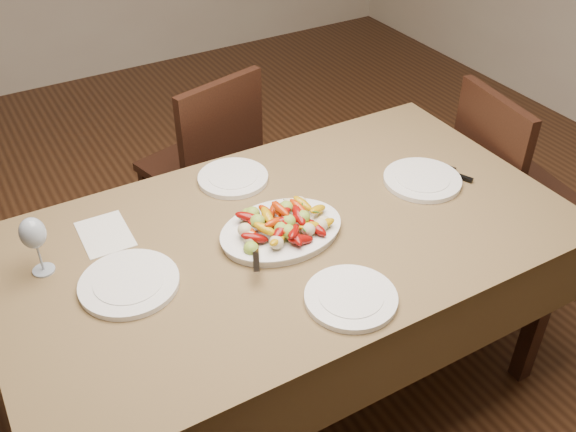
# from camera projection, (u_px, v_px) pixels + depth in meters

# --- Properties ---
(floor) EXTENTS (6.00, 6.00, 0.00)m
(floor) POSITION_uv_depth(u_px,v_px,m) (308.00, 332.00, 2.74)
(floor) COLOR #382011
(floor) RESTS_ON ground
(dining_table) EXTENTS (1.85, 1.05, 0.76)m
(dining_table) POSITION_uv_depth(u_px,v_px,m) (288.00, 314.00, 2.29)
(dining_table) COLOR brown
(dining_table) RESTS_ON ground
(chair_far) EXTENTS (0.51, 0.51, 0.95)m
(chair_far) POSITION_uv_depth(u_px,v_px,m) (198.00, 166.00, 2.90)
(chair_far) COLOR black
(chair_far) RESTS_ON ground
(chair_right) EXTENTS (0.47, 0.47, 0.95)m
(chair_right) POSITION_uv_depth(u_px,v_px,m) (515.00, 190.00, 2.75)
(chair_right) COLOR black
(chair_right) RESTS_ON ground
(serving_platter) EXTENTS (0.40, 0.29, 0.02)m
(serving_platter) POSITION_uv_depth(u_px,v_px,m) (281.00, 232.00, 2.04)
(serving_platter) COLOR white
(serving_platter) RESTS_ON dining_table
(roasted_vegetables) EXTENTS (0.32, 0.22, 0.09)m
(roasted_vegetables) POSITION_uv_depth(u_px,v_px,m) (281.00, 218.00, 2.01)
(roasted_vegetables) COLOR #700805
(roasted_vegetables) RESTS_ON serving_platter
(serving_spoon) EXTENTS (0.28, 0.18, 0.03)m
(serving_spoon) POSITION_uv_depth(u_px,v_px,m) (269.00, 236.00, 1.97)
(serving_spoon) COLOR #9EA0A8
(serving_spoon) RESTS_ON serving_platter
(plate_left) EXTENTS (0.29, 0.29, 0.02)m
(plate_left) POSITION_uv_depth(u_px,v_px,m) (129.00, 283.00, 1.86)
(plate_left) COLOR white
(plate_left) RESTS_ON dining_table
(plate_right) EXTENTS (0.28, 0.28, 0.02)m
(plate_right) POSITION_uv_depth(u_px,v_px,m) (422.00, 180.00, 2.29)
(plate_right) COLOR white
(plate_right) RESTS_ON dining_table
(plate_far) EXTENTS (0.25, 0.25, 0.02)m
(plate_far) POSITION_uv_depth(u_px,v_px,m) (233.00, 178.00, 2.30)
(plate_far) COLOR white
(plate_far) RESTS_ON dining_table
(plate_near) EXTENTS (0.26, 0.26, 0.02)m
(plate_near) POSITION_uv_depth(u_px,v_px,m) (351.00, 298.00, 1.81)
(plate_near) COLOR white
(plate_near) RESTS_ON dining_table
(wine_glass) EXTENTS (0.08, 0.08, 0.20)m
(wine_glass) POSITION_uv_depth(u_px,v_px,m) (36.00, 244.00, 1.85)
(wine_glass) COLOR #8C99A5
(wine_glass) RESTS_ON dining_table
(menu_card) EXTENTS (0.16, 0.21, 0.00)m
(menu_card) POSITION_uv_depth(u_px,v_px,m) (105.00, 234.00, 2.05)
(menu_card) COLOR silver
(menu_card) RESTS_ON dining_table
(table_knife) EXTENTS (0.10, 0.19, 0.01)m
(table_knife) POSITION_uv_depth(u_px,v_px,m) (452.00, 172.00, 2.34)
(table_knife) COLOR #9EA0A8
(table_knife) RESTS_ON dining_table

